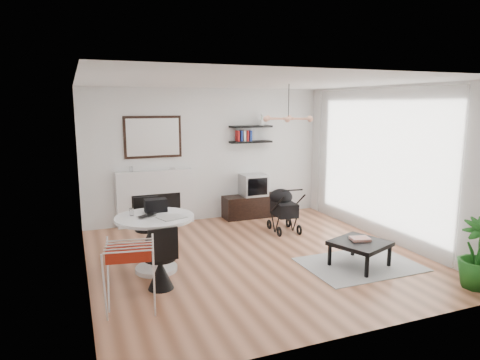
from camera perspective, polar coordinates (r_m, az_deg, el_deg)
name	(u,v)px	position (r m, az deg, el deg)	size (l,w,h in m)	color
floor	(255,257)	(6.86, 2.05, -10.23)	(5.00, 5.00, 0.00)	brown
ceiling	(256,82)	(6.44, 2.21, 12.92)	(5.00, 5.00, 0.00)	white
wall_back	(207,155)	(8.84, -4.42, 3.36)	(5.00, 5.00, 0.00)	white
wall_left	(81,184)	(5.98, -20.39, -0.49)	(5.00, 5.00, 0.00)	white
wall_right	(388,164)	(7.85, 19.08, 1.99)	(5.00, 5.00, 0.00)	white
sheer_curtain	(375,163)	(7.94, 17.59, 2.15)	(0.04, 3.60, 2.60)	white
fireplace	(155,191)	(8.61, -11.22, -1.47)	(1.50, 0.17, 2.16)	white
shelf_lower	(251,142)	(9.01, 1.44, 5.11)	(0.90, 0.25, 0.04)	black
shelf_upper	(251,127)	(8.99, 1.45, 7.14)	(0.90, 0.25, 0.04)	black
pendant_lamp	(288,119)	(7.01, 6.47, 8.13)	(0.90, 0.90, 0.10)	tan
tv_console	(252,206)	(9.14, 1.65, -3.50)	(1.25, 0.44, 0.47)	black
crt_tv	(253,185)	(9.05, 1.81, -0.66)	(0.52, 0.45, 0.45)	#B2B2B4
dining_table	(155,235)	(6.27, -11.23, -7.21)	(1.12, 1.12, 0.81)	white
laptop	(149,216)	(6.16, -12.02, -4.76)	(0.30, 0.19, 0.02)	black
black_bag	(156,205)	(6.43, -11.18, -3.32)	(0.32, 0.19, 0.19)	black
newspaper	(172,217)	(6.08, -9.08, -4.93)	(0.35, 0.29, 0.01)	silver
drinking_glass	(132,212)	(6.29, -14.25, -4.15)	(0.06, 0.06, 0.11)	white
chair_far	(149,238)	(7.00, -12.04, -7.52)	(0.44, 0.44, 0.92)	black
chair_near	(161,269)	(5.75, -10.51, -11.59)	(0.41, 0.42, 0.87)	black
drying_rack	(130,278)	(5.12, -14.41, -12.50)	(0.64, 0.61, 0.84)	white
stroller	(283,211)	(8.16, 5.78, -4.15)	(0.50, 0.75, 0.89)	black
rug	(360,264)	(6.79, 15.68, -10.79)	(1.68, 1.21, 0.01)	#A3A3A3
coffee_table	(360,244)	(6.62, 15.70, -8.25)	(0.94, 0.94, 0.37)	black
magazines	(360,239)	(6.67, 15.72, -7.55)	(0.27, 0.22, 0.04)	#D85036
potted_plant	(479,254)	(6.44, 29.23, -8.60)	(0.51, 0.51, 0.92)	#1D601B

